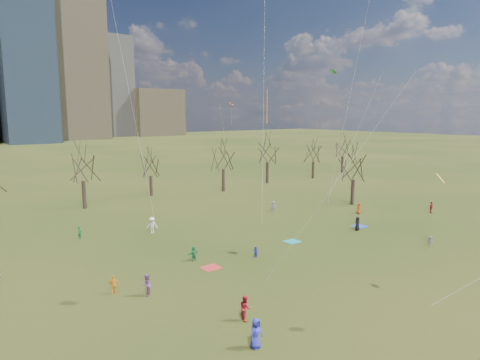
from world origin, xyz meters
TOP-DOWN VIEW (x-y plane):
  - ground at (0.00, 0.00)m, footprint 500.00×500.00m
  - bare_tree_row at (-0.09, 37.22)m, footprint 113.04×29.80m
  - blanket_teal at (5.53, 9.94)m, footprint 1.60×1.50m
  - blanket_navy at (16.45, 9.45)m, footprint 1.60×1.50m
  - blanket_crimson at (-5.82, 8.68)m, footprint 1.60×1.50m
  - person_0 at (-11.05, -3.96)m, footprint 0.97×0.70m
  - person_2 at (-9.40, -0.84)m, footprint 0.91×1.02m
  - person_3 at (15.63, -0.05)m, footprint 0.51×0.78m
  - person_4 at (-14.81, 8.52)m, footprint 0.93×0.71m
  - person_5 at (-6.06, 11.24)m, footprint 1.35×0.67m
  - person_6 at (14.76, 8.47)m, footprint 0.92×0.74m
  - person_8 at (-0.97, 8.27)m, footprint 0.56×0.64m
  - person_9 at (-5.01, 22.11)m, footprint 1.40×1.31m
  - person_10 at (30.20, 7.86)m, footprint 0.99×0.54m
  - person_12 at (21.86, 13.62)m, footprint 0.68×0.87m
  - person_13 at (-12.33, 24.96)m, footprint 0.52×0.62m
  - person_14 at (-12.98, 6.68)m, footprint 0.98×1.05m
  - person_15 at (13.14, 21.49)m, footprint 1.16×1.14m
  - kites_airborne at (3.19, 11.00)m, footprint 63.97×51.67m

SIDE VIEW (x-z plane):
  - ground at x=0.00m, z-range 0.00..0.00m
  - blanket_teal at x=5.53m, z-range 0.00..0.03m
  - blanket_navy at x=16.45m, z-range 0.00..0.03m
  - blanket_crimson at x=-5.82m, z-range 0.00..0.03m
  - person_8 at x=-0.97m, z-range 0.00..1.11m
  - person_3 at x=15.63m, z-range 0.00..1.14m
  - person_5 at x=-6.06m, z-range 0.00..1.40m
  - person_13 at x=-12.33m, z-range 0.00..1.45m
  - person_4 at x=-14.81m, z-range 0.00..1.47m
  - person_12 at x=21.86m, z-range 0.00..1.56m
  - person_15 at x=13.14m, z-range 0.00..1.60m
  - person_10 at x=30.20m, z-range 0.00..1.61m
  - person_6 at x=14.76m, z-range 0.00..1.64m
  - person_14 at x=-12.98m, z-range 0.00..1.71m
  - person_2 at x=-9.40m, z-range 0.00..1.72m
  - person_0 at x=-11.05m, z-range 0.00..1.84m
  - person_9 at x=-5.01m, z-range 0.00..1.90m
  - bare_tree_row at x=-0.09m, z-range 1.37..10.87m
  - kites_airborne at x=3.19m, z-range -3.32..33.43m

